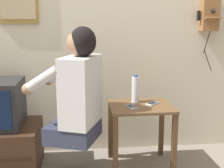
# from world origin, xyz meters

# --- Properties ---
(wall_back) EXTENTS (6.80, 0.05, 2.55)m
(wall_back) POSITION_xyz_m (0.00, 1.03, 1.27)
(wall_back) COLOR beige
(wall_back) RESTS_ON ground_plane
(side_table) EXTENTS (0.53, 0.45, 0.56)m
(side_table) POSITION_xyz_m (0.32, 0.60, 0.44)
(side_table) COLOR brown
(side_table) RESTS_ON ground_plane
(person) EXTENTS (0.62, 0.57, 0.90)m
(person) POSITION_xyz_m (-0.21, 0.46, 0.73)
(person) COLOR #2D3347
(person) RESTS_ON ground_plane
(wall_phone_antique) EXTENTS (0.20, 0.19, 0.73)m
(wall_phone_antique) POSITION_xyz_m (1.03, 0.95, 1.32)
(wall_phone_antique) COLOR olive
(cell_phone_held) EXTENTS (0.09, 0.13, 0.01)m
(cell_phone_held) POSITION_xyz_m (0.23, 0.54, 0.56)
(cell_phone_held) COLOR silver
(cell_phone_held) RESTS_ON side_table
(cell_phone_spare) EXTENTS (0.13, 0.13, 0.01)m
(cell_phone_spare) POSITION_xyz_m (0.43, 0.62, 0.56)
(cell_phone_spare) COLOR silver
(cell_phone_spare) RESTS_ON side_table
(water_bottle) EXTENTS (0.07, 0.07, 0.25)m
(water_bottle) POSITION_xyz_m (0.29, 0.70, 0.67)
(water_bottle) COLOR silver
(water_bottle) RESTS_ON side_table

